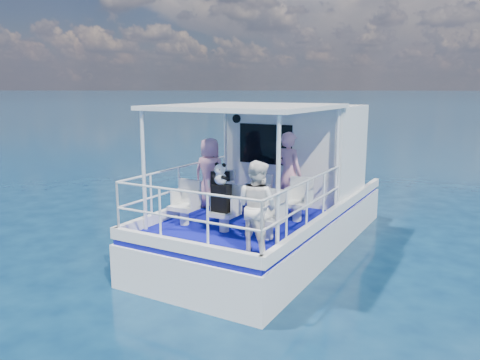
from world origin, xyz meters
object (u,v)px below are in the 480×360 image
passenger_port_fwd (210,173)px  panda (220,174)px  passenger_stbd_aft (257,207)px  backpack_center (221,198)px

passenger_port_fwd → panda: bearing=123.2°
passenger_port_fwd → passenger_stbd_aft: (2.20, -2.02, -0.03)m
panda → passenger_stbd_aft: bearing=-29.6°
passenger_port_fwd → backpack_center: passenger_port_fwd is taller
passenger_stbd_aft → backpack_center: size_ratio=2.92×
passenger_stbd_aft → panda: bearing=-16.3°
passenger_port_fwd → panda: passenger_port_fwd is taller
backpack_center → panda: size_ratio=1.30×
passenger_stbd_aft → backpack_center: 1.22m
panda → backpack_center: bearing=88.7°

